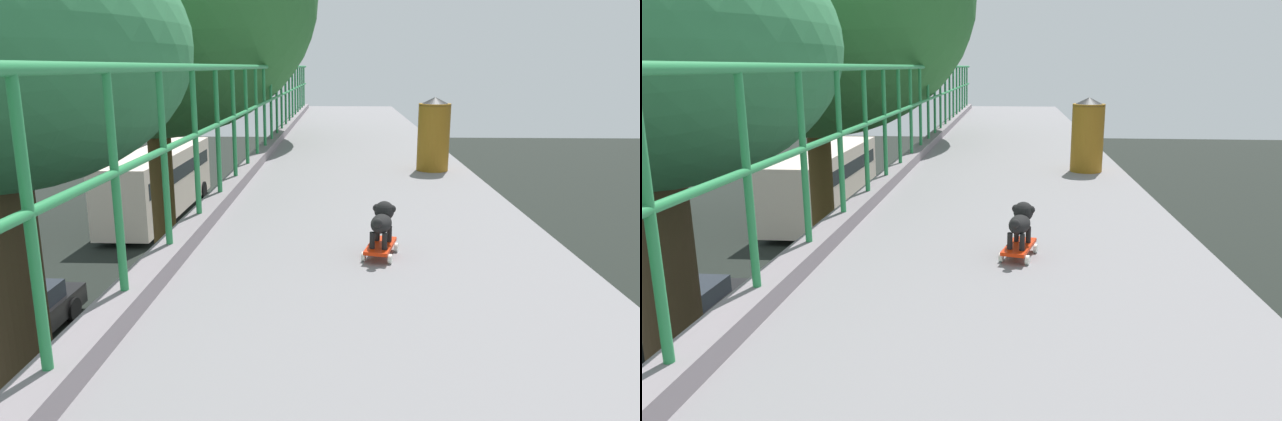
% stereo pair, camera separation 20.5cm
% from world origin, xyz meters
% --- Properties ---
extents(green_railing, '(0.20, 32.95, 1.30)m').
position_xyz_m(green_railing, '(-0.25, 0.00, 6.34)').
color(green_railing, gray).
rests_on(green_railing, overpass_deck).
extents(car_red_taxi_fifth, '(1.77, 4.03, 1.57)m').
position_xyz_m(car_red_taxi_fifth, '(-4.36, 9.14, 0.68)').
color(car_red_taxi_fifth, red).
rests_on(car_red_taxi_fifth, ground).
extents(car_black_sixth, '(1.92, 4.55, 1.34)m').
position_xyz_m(car_black_sixth, '(-7.89, 12.38, 0.65)').
color(car_black_sixth, black).
rests_on(car_black_sixth, ground).
extents(city_bus, '(2.61, 11.44, 3.29)m').
position_xyz_m(city_bus, '(-8.19, 26.18, 1.86)').
color(city_bus, beige).
rests_on(city_bus, ground).
extents(roadside_tree_far, '(5.72, 5.72, 10.83)m').
position_xyz_m(roadside_tree_far, '(-2.37, 8.25, 8.43)').
color(roadside_tree_far, brown).
rests_on(roadside_tree_far, ground).
extents(toy_skateboard, '(0.28, 0.43, 0.09)m').
position_xyz_m(toy_skateboard, '(1.17, 1.81, 6.14)').
color(toy_skateboard, red).
rests_on(toy_skateboard, overpass_deck).
extents(small_dog, '(0.20, 0.36, 0.28)m').
position_xyz_m(small_dog, '(1.18, 1.83, 6.33)').
color(small_dog, black).
rests_on(small_dog, toy_skateboard).
extents(litter_bin, '(0.40, 0.40, 0.91)m').
position_xyz_m(litter_bin, '(2.04, 5.26, 6.54)').
color(litter_bin, '#8E5D17').
rests_on(litter_bin, overpass_deck).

